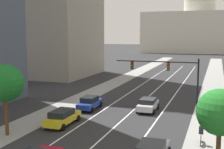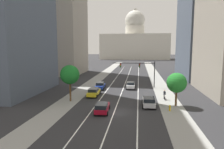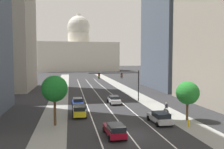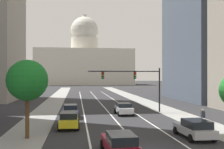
{
  "view_description": "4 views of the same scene",
  "coord_description": "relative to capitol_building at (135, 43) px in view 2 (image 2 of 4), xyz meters",
  "views": [
    {
      "loc": [
        9.06,
        -16.35,
        8.9
      ],
      "look_at": [
        -1.12,
        13.04,
        4.75
      ],
      "focal_mm": 49.01,
      "sensor_mm": 36.0,
      "label": 1
    },
    {
      "loc": [
        3.39,
        -28.67,
        9.33
      ],
      "look_at": [
        -1.78,
        11.45,
        3.97
      ],
      "focal_mm": 33.34,
      "sensor_mm": 36.0,
      "label": 2
    },
    {
      "loc": [
        -6.36,
        -24.36,
        8.41
      ],
      "look_at": [
        0.42,
        12.83,
        5.81
      ],
      "focal_mm": 37.34,
      "sensor_mm": 36.0,
      "label": 3
    },
    {
      "loc": [
        -4.36,
        -17.77,
        5.04
      ],
      "look_at": [
        -0.06,
        16.01,
        5.15
      ],
      "focal_mm": 44.96,
      "sensor_mm": 36.0,
      "label": 4
    }
  ],
  "objects": [
    {
      "name": "fire_hydrant",
      "position": [
        8.03,
        -134.72,
        -12.11
      ],
      "size": [
        0.26,
        0.35,
        0.91
      ],
      "color": "yellow",
      "rests_on": "ground"
    },
    {
      "name": "office_tower_far_left",
      "position": [
        -26.43,
        -94.22,
        8.8
      ],
      "size": [
        20.74,
        19.04,
        42.67
      ],
      "color": "#9E9384",
      "rests_on": "ground"
    },
    {
      "name": "sidewalk_left",
      "position": [
        -8.62,
        -101.45,
        -12.57
      ],
      "size": [
        3.76,
        130.0,
        0.01
      ],
      "primitive_type": "cube",
      "color": "gray",
      "rests_on": "ground"
    },
    {
      "name": "lane_stripe_center",
      "position": [
        0.0,
        -111.45,
        -12.56
      ],
      "size": [
        0.16,
        90.0,
        0.01
      ],
      "primitive_type": "cube",
      "color": "white",
      "rests_on": "ground"
    },
    {
      "name": "office_tower_far_right",
      "position": [
        26.37,
        -98.89,
        8.96
      ],
      "size": [
        20.6,
        22.24,
        43.0
      ],
      "color": "#4C5666",
      "rests_on": "ground"
    },
    {
      "name": "car_silver",
      "position": [
        5.06,
        -132.74,
        -11.78
      ],
      "size": [
        2.14,
        4.63,
        1.53
      ],
      "rotation": [
        0.0,
        0.0,
        1.59
      ],
      "color": "#B2B5BA",
      "rests_on": "ground"
    },
    {
      "name": "traffic_signal_mast",
      "position": [
        3.7,
        -116.66,
        -8.1
      ],
      "size": [
        9.95,
        0.39,
        6.08
      ],
      "color": "black",
      "rests_on": "ground"
    },
    {
      "name": "lane_stripe_left",
      "position": [
        -3.37,
        -111.45,
        -12.56
      ],
      "size": [
        0.16,
        90.0,
        0.01
      ],
      "primitive_type": "cube",
      "color": "white",
      "rests_on": "ground"
    },
    {
      "name": "capitol_building",
      "position": [
        0.0,
        0.0,
        0.0
      ],
      "size": [
        51.67,
        24.11,
        38.35
      ],
      "color": "beige",
      "rests_on": "ground"
    },
    {
      "name": "street_tree_mid_right",
      "position": [
        9.38,
        -131.82,
        -8.85
      ],
      "size": [
        3.14,
        3.14,
        5.32
      ],
      "color": "#51381E",
      "rests_on": "ground"
    },
    {
      "name": "ground_plane",
      "position": [
        0.0,
        -96.45,
        -12.57
      ],
      "size": [
        400.0,
        400.0,
        0.0
      ],
      "primitive_type": "plane",
      "color": "#2B2B2D"
    },
    {
      "name": "car_crimson",
      "position": [
        -1.68,
        -136.82,
        -11.78
      ],
      "size": [
        2.08,
        4.42,
        1.51
      ],
      "rotation": [
        0.0,
        0.0,
        1.61
      ],
      "color": "maroon",
      "rests_on": "ground"
    },
    {
      "name": "car_blue",
      "position": [
        -5.06,
        -120.16,
        -11.78
      ],
      "size": [
        2.02,
        4.41,
        1.54
      ],
      "rotation": [
        0.0,
        0.0,
        1.6
      ],
      "color": "#1E389E",
      "rests_on": "ground"
    },
    {
      "name": "car_white",
      "position": [
        1.69,
        -118.73,
        -11.79
      ],
      "size": [
        2.05,
        4.2,
        1.49
      ],
      "rotation": [
        0.0,
        0.0,
        1.58
      ],
      "color": "silver",
      "rests_on": "ground"
    },
    {
      "name": "street_tree_mid_left",
      "position": [
        -8.25,
        -131.18,
        -7.94
      ],
      "size": [
        3.29,
        3.29,
        6.3
      ],
      "color": "#51381E",
      "rests_on": "ground"
    },
    {
      "name": "sidewalk_right",
      "position": [
        8.62,
        -101.45,
        -12.57
      ],
      "size": [
        3.76,
        130.0,
        0.01
      ],
      "primitive_type": "cube",
      "color": "gray",
      "rests_on": "ground"
    },
    {
      "name": "cyclist",
      "position": [
        8.07,
        -127.85,
        -11.72
      ],
      "size": [
        0.37,
        1.7,
        1.72
      ],
      "rotation": [
        0.0,
        0.0,
        1.6
      ],
      "color": "black",
      "rests_on": "ground"
    },
    {
      "name": "car_yellow",
      "position": [
        -5.06,
        -126.88,
        -11.77
      ],
      "size": [
        1.98,
        4.79,
        1.53
      ],
      "rotation": [
        0.0,
        0.0,
        1.57
      ],
      "color": "yellow",
      "rests_on": "ground"
    },
    {
      "name": "lane_stripe_right",
      "position": [
        3.37,
        -111.45,
        -12.56
      ],
      "size": [
        0.16,
        90.0,
        0.01
      ],
      "primitive_type": "cube",
      "color": "white",
      "rests_on": "ground"
    }
  ]
}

